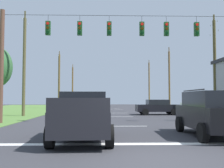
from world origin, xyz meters
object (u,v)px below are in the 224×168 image
pickup_truck (83,116)px  utility_pole_far_right (169,78)px  utility_pole_near_left (149,83)px  distant_car_oncoming (224,107)px  utility_pole_distant_left (73,85)px  distant_car_crossing_white (198,104)px  distant_car_far_parked (158,107)px  suv_black (212,112)px  overhead_signal_span (125,57)px  utility_pole_distant_right (59,81)px  utility_pole_mid_right (215,65)px  utility_pole_far_left (24,65)px

pickup_truck → utility_pole_far_right: bearing=69.9°
pickup_truck → utility_pole_near_left: utility_pole_near_left is taller
distant_car_oncoming → utility_pole_distant_left: 39.51m
distant_car_crossing_white → distant_car_far_parked: size_ratio=0.99×
suv_black → utility_pole_far_right: utility_pole_far_right is taller
overhead_signal_span → suv_black: bearing=-61.4°
pickup_truck → utility_pole_distant_left: size_ratio=0.58×
utility_pole_distant_right → distant_car_oncoming: bearing=-39.1°
distant_car_crossing_white → utility_pole_distant_right: 21.54m
overhead_signal_span → utility_pole_mid_right: (8.96, 6.40, 0.30)m
utility_pole_far_right → suv_black: bearing=-100.7°
utility_pole_distant_left → utility_pole_distant_right: bearing=-89.7°
distant_car_oncoming → overhead_signal_span: bearing=-141.2°
utility_pole_near_left → utility_pole_distant_left: bearing=179.7°
distant_car_oncoming → utility_pole_mid_right: bearing=-128.8°
utility_pole_far_right → utility_pole_far_left: bearing=-135.9°
utility_pole_distant_right → utility_pole_distant_left: size_ratio=0.97×
overhead_signal_span → utility_pole_far_left: bearing=142.6°
pickup_truck → distant_car_far_parked: bearing=68.0°
distant_car_crossing_white → utility_pole_far_right: (-2.28, 6.35, 4.17)m
utility_pole_mid_right → pickup_truck: bearing=-130.5°
utility_pole_distant_right → overhead_signal_span: bearing=-70.3°
overhead_signal_span → distant_car_crossing_white: (11.40, 17.95, -3.72)m
overhead_signal_span → suv_black: (3.36, -6.17, -3.45)m
pickup_truck → distant_car_crossing_white: 28.24m
distant_car_crossing_white → utility_pole_near_left: bearing=95.7°
utility_pole_far_left → distant_car_far_parked: bearing=8.0°
utility_pole_mid_right → utility_pole_distant_right: (-17.74, 18.13, -0.33)m
distant_car_crossing_white → distant_car_oncoming: bearing=-93.9°
suv_black → distant_car_far_parked: (0.60, 14.78, -0.27)m
distant_car_far_parked → utility_pole_far_left: (-12.87, -1.80, 3.99)m
utility_pole_near_left → suv_black: bearing=-96.5°
distant_car_far_parked → utility_pole_distant_left: 36.64m
pickup_truck → utility_pole_distant_right: utility_pole_distant_right is taller
overhead_signal_span → utility_pole_far_left: size_ratio=1.71×
utility_pole_far_right → utility_pole_far_left: utility_pole_far_right is taller
utility_pole_far_left → utility_pole_near_left: bearing=63.5°
utility_pole_far_right → utility_pole_distant_right: size_ratio=1.08×
distant_car_crossing_white → distant_car_far_parked: bearing=-128.5°
utility_pole_far_left → utility_pole_distant_left: size_ratio=1.04×
overhead_signal_span → distant_car_far_parked: size_ratio=3.89×
distant_car_crossing_white → utility_pole_distant_left: bearing=129.3°
distant_car_crossing_white → utility_pole_distant_right: size_ratio=0.47×
utility_pole_near_left → overhead_signal_span: bearing=-101.9°
pickup_truck → suv_black: size_ratio=1.13×
suv_black → distant_car_crossing_white: 25.43m
utility_pole_mid_right → distant_car_oncoming: bearing=51.2°
utility_pole_distant_right → utility_pole_distant_left: (-0.09, 18.19, 0.16)m
suv_black → distant_car_crossing_white: size_ratio=1.12×
distant_car_far_parked → utility_pole_far_left: 13.60m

